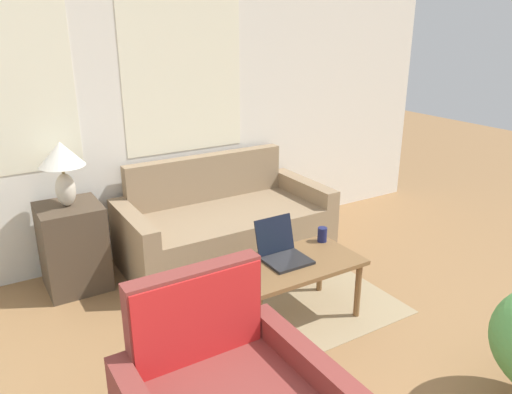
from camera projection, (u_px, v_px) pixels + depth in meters
wall_back at (111, 111)px, 4.07m from camera, size 6.86×0.06×2.60m
rug at (252, 285)px, 4.00m from camera, size 1.66×1.93×0.01m
couch at (223, 227)px, 4.43m from camera, size 1.80×0.88×0.86m
side_table at (73, 247)px, 3.89m from camera, size 0.46×0.46×0.69m
table_lamp at (62, 162)px, 3.66m from camera, size 0.33×0.33×0.49m
coffee_table at (293, 269)px, 3.43m from camera, size 0.92×0.53×0.45m
laptop at (282, 251)px, 3.44m from camera, size 0.30×0.33×0.27m
cup_navy at (248, 267)px, 3.24m from camera, size 0.09×0.09×0.10m
cup_yellow at (322, 235)px, 3.71m from camera, size 0.07×0.07×0.11m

